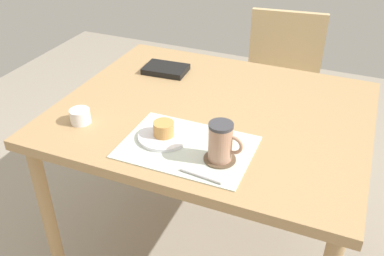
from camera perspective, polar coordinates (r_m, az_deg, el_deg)
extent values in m
cube|color=#9E9384|center=(2.05, 2.22, -15.96)|extent=(4.40, 4.40, 0.02)
cylinder|color=tan|center=(1.75, -18.47, -11.68)|extent=(0.05, 0.05, 0.71)
cylinder|color=tan|center=(2.26, -5.85, 1.20)|extent=(0.05, 0.05, 0.71)
cylinder|color=tan|center=(2.05, 19.87, -4.52)|extent=(0.05, 0.05, 0.71)
cube|color=tan|center=(1.58, 2.78, 2.00)|extent=(1.11, 0.92, 0.04)
cylinder|color=#D1B27F|center=(2.26, 14.67, -4.56)|extent=(0.04, 0.04, 0.40)
cylinder|color=#D1B27F|center=(2.28, 5.82, -3.23)|extent=(0.04, 0.04, 0.40)
cylinder|color=#D1B27F|center=(2.56, 15.11, 0.08)|extent=(0.04, 0.04, 0.40)
cylinder|color=#D1B27F|center=(2.57, 7.29, 1.23)|extent=(0.04, 0.04, 0.40)
cube|color=#D1B27F|center=(2.30, 11.28, 2.98)|extent=(0.47, 0.47, 0.04)
cube|color=#D1B27F|center=(2.37, 12.38, 10.05)|extent=(0.39, 0.08, 0.43)
cube|color=silver|center=(1.36, -0.65, -2.55)|extent=(0.41, 0.29, 0.00)
cylinder|color=white|center=(1.40, -3.75, -1.10)|extent=(0.17, 0.17, 0.01)
cylinder|color=tan|center=(1.38, -3.79, -0.09)|extent=(0.07, 0.07, 0.05)
cylinder|color=brown|center=(1.30, 3.71, -4.12)|extent=(0.10, 0.10, 0.00)
cylinder|color=tan|center=(1.27, 3.80, -1.99)|extent=(0.07, 0.07, 0.11)
cylinder|color=#3D3D42|center=(1.23, 3.90, 0.35)|extent=(0.07, 0.07, 0.01)
torus|color=tan|center=(1.26, 5.46, -2.29)|extent=(0.06, 0.01, 0.06)
cylinder|color=silver|center=(1.23, 1.18, -6.42)|extent=(0.13, 0.02, 0.01)
cylinder|color=white|center=(1.52, -14.69, 1.54)|extent=(0.07, 0.07, 0.05)
cube|color=black|center=(1.85, -3.52, 7.83)|extent=(0.19, 0.13, 0.02)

